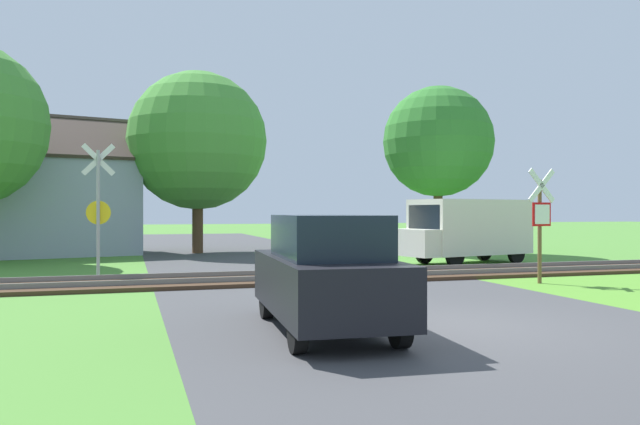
{
  "coord_description": "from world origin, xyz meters",
  "views": [
    {
      "loc": [
        -4.74,
        -9.03,
        1.84
      ],
      "look_at": [
        0.5,
        7.98,
        1.8
      ],
      "focal_mm": 35.0,
      "sensor_mm": 36.0,
      "label": 1
    }
  ],
  "objects": [
    {
      "name": "ground_plane",
      "position": [
        0.0,
        0.0,
        0.0
      ],
      "size": [
        160.0,
        160.0,
        0.0
      ],
      "primitive_type": "plane",
      "color": "#4C8433"
    },
    {
      "name": "road_asphalt",
      "position": [
        0.0,
        2.0,
        0.0
      ],
      "size": [
        8.36,
        80.0,
        0.01
      ],
      "primitive_type": "cube",
      "color": "#424244",
      "rests_on": "ground"
    },
    {
      "name": "rail_track",
      "position": [
        0.0,
        6.98,
        0.06
      ],
      "size": [
        60.0,
        2.6,
        0.22
      ],
      "color": "#422D1E",
      "rests_on": "ground"
    },
    {
      "name": "stop_sign_near",
      "position": [
        5.26,
        4.41,
        1.66
      ],
      "size": [
        0.87,
        0.19,
        2.92
      ],
      "rotation": [
        0.0,
        0.0,
        3.29
      ],
      "color": "brown",
      "rests_on": "ground"
    },
    {
      "name": "crossing_sign_far",
      "position": [
        -5.51,
        8.72,
        2.03
      ],
      "size": [
        0.88,
        0.15,
        3.67
      ],
      "rotation": [
        0.0,
        0.0,
        -0.07
      ],
      "color": "#9E9EA5",
      "rests_on": "ground"
    },
    {
      "name": "house",
      "position": [
        -8.46,
        19.35,
        2.19
      ],
      "size": [
        9.08,
        7.04,
        5.95
      ],
      "rotation": [
        0.0,
        0.0,
        0.24
      ],
      "color": "#99A3B7",
      "rests_on": "ground"
    },
    {
      "name": "tree_right",
      "position": [
        8.12,
        15.29,
        4.85
      ],
      "size": [
        4.79,
        4.79,
        7.25
      ],
      "color": "#513823",
      "rests_on": "ground"
    },
    {
      "name": "tree_center",
      "position": [
        -1.83,
        18.66,
        4.92
      ],
      "size": [
        6.05,
        6.05,
        7.96
      ],
      "color": "#513823",
      "rests_on": "ground"
    },
    {
      "name": "mail_truck",
      "position": [
        6.59,
        10.3,
        1.24
      ],
      "size": [
        5.19,
        2.91,
        2.24
      ],
      "rotation": [
        0.0,
        0.0,
        1.8
      ],
      "color": "silver",
      "rests_on": "ground"
    },
    {
      "name": "parked_car",
      "position": [
        -1.87,
        -0.02,
        0.89
      ],
      "size": [
        1.9,
        4.1,
        1.78
      ],
      "rotation": [
        0.0,
        0.0,
        -0.07
      ],
      "color": "black",
      "rests_on": "ground"
    }
  ]
}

